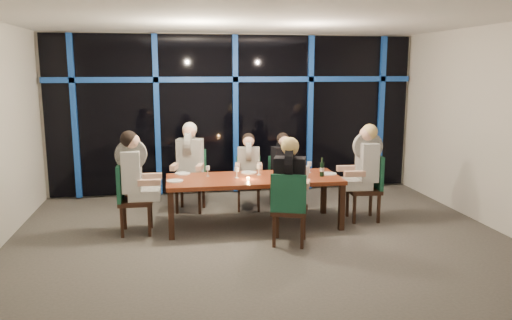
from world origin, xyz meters
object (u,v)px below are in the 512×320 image
Objects in this scene: diner_far_right at (284,159)px; diner_end_right at (365,158)px; diner_end_left at (134,167)px; chair_end_left at (129,195)px; chair_end_right at (369,184)px; dining_table at (254,182)px; chair_far_mid at (249,180)px; diner_far_left at (190,154)px; chair_far_left at (191,177)px; diner_far_mid at (249,160)px; water_pitcher at (305,172)px; chair_near_mid at (289,205)px; diner_near_mid at (290,175)px; wine_bottle at (322,169)px; chair_far_right at (282,178)px.

diner_far_right is 1.44m from diner_end_right.
diner_end_left is at bearing -85.14° from diner_end_right.
chair_end_right reaches higher than chair_end_left.
chair_far_mid is at bearing 85.84° from dining_table.
dining_table is 2.93× the size of chair_far_mid.
diner_far_right is at bearing 13.18° from diner_far_left.
dining_table is 2.56× the size of chair_far_left.
diner_far_mid is (0.97, -0.09, -0.12)m from diner_far_left.
diner_far_mid is 0.63m from diner_far_right.
water_pitcher is at bearing -48.28° from diner_far_mid.
diner_end_right is at bearing -21.70° from chair_far_mid.
diner_far_left is (-1.23, 1.92, 0.41)m from chair_near_mid.
water_pitcher is at bearing -100.25° from diner_near_mid.
water_pitcher is (-0.28, -0.05, -0.02)m from wine_bottle.
water_pitcher reaches higher than dining_table.
diner_near_mid is at bearing -41.66° from diner_far_left.
wine_bottle is at bearing -17.25° from chair_far_left.
diner_near_mid reaches higher than chair_end_left.
chair_far_right is 1.98m from diner_near_mid.
chair_end_right is at bearing -54.34° from diner_far_right.
wine_bottle reaches higher than chair_far_right.
chair_end_right is 2.01m from diner_far_mid.
diner_end_left is 2.49m from water_pitcher.
chair_end_right is 1.22× the size of diner_far_right.
chair_end_left is 1.18× the size of diner_far_mid.
chair_far_right is at bearing 12.73° from chair_far_left.
chair_near_mid is 1.96m from diner_far_right.
dining_table is at bearing -35.68° from chair_far_left.
chair_far_left is 1.04× the size of diner_near_mid.
dining_table is at bearing -140.10° from diner_far_right.
diner_far_left is 3.40× the size of wine_bottle.
chair_far_left is 5.73× the size of water_pitcher.
chair_end_right is (3.66, 0.05, 0.01)m from chair_end_left.
diner_far_mid is (-0.01, -0.07, 0.35)m from chair_far_mid.
chair_near_mid is 1.18× the size of diner_far_right.
water_pitcher is (0.75, -0.16, 0.16)m from dining_table.
water_pitcher is (0.40, 0.71, -0.12)m from diner_near_mid.
dining_table is at bearing -137.41° from chair_far_right.
water_pitcher is at bearing -12.40° from dining_table.
diner_end_right is (3.48, 0.05, 0.01)m from diner_end_left.
chair_far_mid is 5.00× the size of water_pitcher.
chair_far_mid is at bearing -59.41° from diner_end_left.
chair_far_mid reaches higher than dining_table.
diner_far_right is at bearing -90.00° from chair_far_right.
diner_far_mid is at bearing 171.85° from diner_far_right.
diner_end_right is at bearing -0.39° from dining_table.
water_pitcher is at bearing -169.47° from wine_bottle.
chair_far_right is at bearing 21.32° from diner_far_mid.
chair_end_left is 1.03× the size of diner_far_left.
dining_table is 3.05× the size of diner_far_right.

